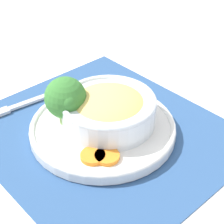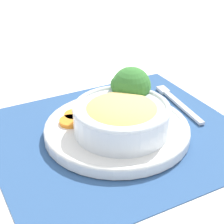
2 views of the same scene
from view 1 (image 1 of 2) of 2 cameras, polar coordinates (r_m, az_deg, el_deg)
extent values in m
plane|color=white|center=(0.72, -1.40, -3.30)|extent=(4.00, 4.00, 0.00)
cube|color=#2D5184|center=(0.72, -1.40, -3.18)|extent=(0.49, 0.44, 0.00)
cylinder|color=white|center=(0.71, -1.41, -2.55)|extent=(0.28, 0.28, 0.02)
torus|color=white|center=(0.71, -1.42, -2.05)|extent=(0.28, 0.28, 0.01)
cylinder|color=silver|center=(0.71, -0.78, 0.23)|extent=(0.18, 0.18, 0.05)
torus|color=silver|center=(0.69, -0.79, 1.87)|extent=(0.18, 0.18, 0.01)
ellipsoid|color=#EAC66B|center=(0.70, -0.78, 1.04)|extent=(0.15, 0.15, 0.05)
cylinder|color=#84AD5B|center=(0.72, -6.85, -0.63)|extent=(0.03, 0.03, 0.03)
sphere|color=#387A33|center=(0.69, -7.10, 2.19)|extent=(0.08, 0.08, 0.08)
sphere|color=#387A33|center=(0.67, -6.62, 1.55)|extent=(0.04, 0.04, 0.04)
sphere|color=#387A33|center=(0.71, -7.64, 3.32)|extent=(0.03, 0.03, 0.03)
cylinder|color=orange|center=(0.64, -2.93, -6.71)|extent=(0.04, 0.04, 0.01)
cylinder|color=orange|center=(0.64, -0.76, -6.77)|extent=(0.04, 0.04, 0.01)
cube|color=silver|center=(0.82, -11.64, 1.83)|extent=(0.04, 0.18, 0.01)
cube|color=silver|center=(0.80, -16.53, -0.01)|extent=(0.03, 0.04, 0.01)
camera|label=2|loc=(0.91, 43.44, 23.34)|focal=60.00mm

